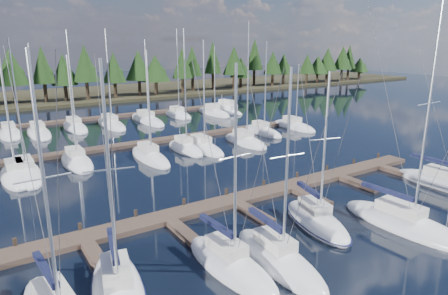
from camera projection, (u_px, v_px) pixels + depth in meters
ground at (171, 165)px, 42.70m from camera, size 260.00×260.00×0.00m
far_shore at (58, 97)px, 91.35m from camera, size 220.00×30.00×0.60m
main_dock at (237, 203)px, 32.37m from camera, size 44.00×6.13×0.90m
back_docks at (113, 130)px, 58.55m from camera, size 50.00×21.80×0.40m
front_sailboat_1 at (118, 293)px, 20.78m from camera, size 4.77×9.98×13.08m
front_sailboat_2 at (230, 264)px, 23.38m from camera, size 2.94×8.19×12.71m
front_sailboat_3 at (278, 259)px, 23.98m from camera, size 3.27×8.70×12.48m
front_sailboat_4 at (316, 221)px, 29.02m from camera, size 4.61×8.18×11.84m
front_sailboat_5 at (405, 224)px, 28.50m from camera, size 3.60×10.15×16.42m
front_sailboat_6 at (447, 185)px, 36.20m from camera, size 2.57×9.98×13.88m
back_sailboat_rows at (125, 136)px, 54.33m from camera, size 45.72×31.39×16.92m
motor_yacht_right at (225, 110)px, 73.14m from camera, size 4.65×8.36×3.96m
tree_line at (30, 70)px, 78.33m from camera, size 185.55×11.71×12.78m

